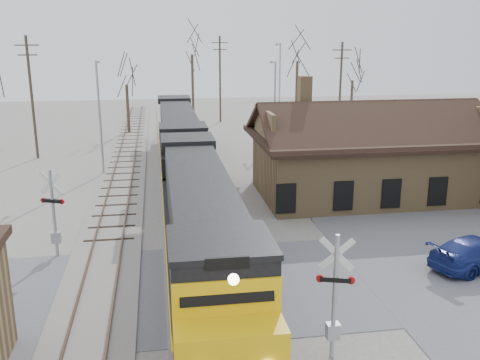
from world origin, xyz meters
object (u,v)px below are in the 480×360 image
at_px(locomotive_trailing, 179,137).
at_px(depot, 367,160).
at_px(locomotive_lead, 202,226).
at_px(parked_car, 478,253).

bearing_deg(locomotive_trailing, depot, -40.40).
relative_size(depot, locomotive_lead, 0.73).
distance_m(locomotive_lead, locomotive_trailing, 21.20).
bearing_deg(depot, parked_car, -86.21).
relative_size(locomotive_trailing, parked_car, 4.14).
height_order(depot, locomotive_trailing, depot).
bearing_deg(parked_car, depot, -14.49).
xyz_separation_m(locomotive_lead, parked_car, (12.78, -0.90, -1.71)).
height_order(locomotive_lead, locomotive_trailing, locomotive_lead).
distance_m(depot, locomotive_lead, 16.27).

